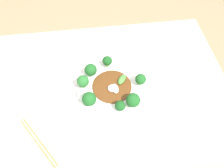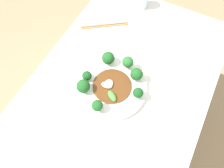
{
  "view_description": "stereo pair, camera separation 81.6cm",
  "coord_description": "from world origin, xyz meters",
  "px_view_note": "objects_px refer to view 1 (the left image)",
  "views": [
    {
      "loc": [
        0.02,
        0.52,
        1.56
      ],
      "look_at": [
        -0.05,
        0.02,
        0.82
      ],
      "focal_mm": 35.0,
      "sensor_mm": 36.0,
      "label": 1
    },
    {
      "loc": [
        -0.42,
        -0.17,
        1.61
      ],
      "look_at": [
        -0.05,
        0.02,
        0.82
      ],
      "focal_mm": 35.0,
      "sensor_mm": 36.0,
      "label": 2
    }
  ],
  "objects_px": {
    "stirfry_center": "(114,86)",
    "chopsticks": "(38,142)",
    "broccoli_northwest": "(133,100)",
    "broccoli_west": "(141,79)",
    "broccoli_south": "(107,61)",
    "plate": "(112,88)",
    "broccoli_southeast": "(91,70)",
    "broccoli_east": "(83,81)",
    "broccoli_northeast": "(89,99)",
    "broccoli_north": "(120,106)"
  },
  "relations": [
    {
      "from": "broccoli_west",
      "to": "broccoli_south",
      "type": "relative_size",
      "value": 1.08
    },
    {
      "from": "broccoli_north",
      "to": "broccoli_northeast",
      "type": "relative_size",
      "value": 0.76
    },
    {
      "from": "broccoli_south",
      "to": "stirfry_center",
      "type": "relative_size",
      "value": 0.34
    },
    {
      "from": "broccoli_northwest",
      "to": "chopsticks",
      "type": "bearing_deg",
      "value": 15.33
    },
    {
      "from": "plate",
      "to": "broccoli_north",
      "type": "relative_size",
      "value": 6.07
    },
    {
      "from": "broccoli_southeast",
      "to": "broccoli_north",
      "type": "distance_m",
      "value": 0.21
    },
    {
      "from": "broccoli_north",
      "to": "chopsticks",
      "type": "height_order",
      "value": "broccoli_north"
    },
    {
      "from": "stirfry_center",
      "to": "chopsticks",
      "type": "relative_size",
      "value": 0.79
    },
    {
      "from": "broccoli_north",
      "to": "broccoli_east",
      "type": "xyz_separation_m",
      "value": [
        0.13,
        -0.12,
        0.01
      ]
    },
    {
      "from": "plate",
      "to": "stirfry_center",
      "type": "xyz_separation_m",
      "value": [
        -0.01,
        0.0,
        0.02
      ]
    },
    {
      "from": "broccoli_north",
      "to": "broccoli_south",
      "type": "height_order",
      "value": "broccoli_south"
    },
    {
      "from": "broccoli_northwest",
      "to": "broccoli_northeast",
      "type": "bearing_deg",
      "value": -8.79
    },
    {
      "from": "stirfry_center",
      "to": "plate",
      "type": "bearing_deg",
      "value": -8.57
    },
    {
      "from": "broccoli_northeast",
      "to": "broccoli_east",
      "type": "xyz_separation_m",
      "value": [
        0.02,
        -0.08,
        0.0
      ]
    },
    {
      "from": "broccoli_northeast",
      "to": "broccoli_east",
      "type": "distance_m",
      "value": 0.09
    },
    {
      "from": "plate",
      "to": "broccoli_southeast",
      "type": "xyz_separation_m",
      "value": [
        0.08,
        -0.07,
        0.04
      ]
    },
    {
      "from": "broccoli_south",
      "to": "stirfry_center",
      "type": "distance_m",
      "value": 0.12
    },
    {
      "from": "broccoli_northwest",
      "to": "broccoli_southeast",
      "type": "height_order",
      "value": "broccoli_northwest"
    },
    {
      "from": "plate",
      "to": "broccoli_southeast",
      "type": "height_order",
      "value": "broccoli_southeast"
    },
    {
      "from": "broccoli_southeast",
      "to": "chopsticks",
      "type": "bearing_deg",
      "value": 51.19
    },
    {
      "from": "broccoli_northeast",
      "to": "broccoli_west",
      "type": "bearing_deg",
      "value": -162.91
    },
    {
      "from": "broccoli_west",
      "to": "broccoli_southeast",
      "type": "bearing_deg",
      "value": -21.0
    },
    {
      "from": "broccoli_north",
      "to": "broccoli_southeast",
      "type": "bearing_deg",
      "value": -61.57
    },
    {
      "from": "plate",
      "to": "broccoli_northwest",
      "type": "bearing_deg",
      "value": 126.22
    },
    {
      "from": "broccoli_northwest",
      "to": "broccoli_south",
      "type": "relative_size",
      "value": 1.14
    },
    {
      "from": "broccoli_northwest",
      "to": "broccoli_east",
      "type": "bearing_deg",
      "value": -30.77
    },
    {
      "from": "broccoli_south",
      "to": "broccoli_west",
      "type": "bearing_deg",
      "value": 136.62
    },
    {
      "from": "plate",
      "to": "broccoli_north",
      "type": "xyz_separation_m",
      "value": [
        -0.02,
        0.11,
        0.04
      ]
    },
    {
      "from": "broccoli_north",
      "to": "stirfry_center",
      "type": "height_order",
      "value": "broccoli_north"
    },
    {
      "from": "broccoli_northwest",
      "to": "broccoli_west",
      "type": "relative_size",
      "value": 1.06
    },
    {
      "from": "broccoli_north",
      "to": "stirfry_center",
      "type": "bearing_deg",
      "value": -84.42
    },
    {
      "from": "broccoli_south",
      "to": "stirfry_center",
      "type": "bearing_deg",
      "value": 96.48
    },
    {
      "from": "chopsticks",
      "to": "broccoli_east",
      "type": "bearing_deg",
      "value": -130.51
    },
    {
      "from": "stirfry_center",
      "to": "broccoli_north",
      "type": "bearing_deg",
      "value": 95.58
    },
    {
      "from": "chopsticks",
      "to": "broccoli_west",
      "type": "bearing_deg",
      "value": -155.12
    },
    {
      "from": "broccoli_southeast",
      "to": "broccoli_west",
      "type": "height_order",
      "value": "same"
    },
    {
      "from": "broccoli_west",
      "to": "chopsticks",
      "type": "height_order",
      "value": "broccoli_west"
    },
    {
      "from": "broccoli_northwest",
      "to": "broccoli_west",
      "type": "distance_m",
      "value": 0.1
    },
    {
      "from": "broccoli_northeast",
      "to": "broccoli_southeast",
      "type": "bearing_deg",
      "value": -96.51
    },
    {
      "from": "stirfry_center",
      "to": "chopsticks",
      "type": "height_order",
      "value": "stirfry_center"
    },
    {
      "from": "plate",
      "to": "broccoli_northwest",
      "type": "relative_size",
      "value": 4.66
    },
    {
      "from": "broccoli_southeast",
      "to": "broccoli_north",
      "type": "xyz_separation_m",
      "value": [
        -0.1,
        0.18,
        -0.01
      ]
    },
    {
      "from": "broccoli_northwest",
      "to": "broccoli_south",
      "type": "bearing_deg",
      "value": -70.09
    },
    {
      "from": "broccoli_east",
      "to": "broccoli_west",
      "type": "relative_size",
      "value": 1.06
    },
    {
      "from": "stirfry_center",
      "to": "broccoli_south",
      "type": "bearing_deg",
      "value": -83.52
    },
    {
      "from": "broccoli_south",
      "to": "chopsticks",
      "type": "xyz_separation_m",
      "value": [
        0.29,
        0.31,
        -0.05
      ]
    },
    {
      "from": "broccoli_south",
      "to": "chopsticks",
      "type": "distance_m",
      "value": 0.43
    },
    {
      "from": "broccoli_south",
      "to": "chopsticks",
      "type": "height_order",
      "value": "broccoli_south"
    },
    {
      "from": "broccoli_east",
      "to": "chopsticks",
      "type": "height_order",
      "value": "broccoli_east"
    },
    {
      "from": "broccoli_northwest",
      "to": "broccoli_north",
      "type": "bearing_deg",
      "value": 15.15
    }
  ]
}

